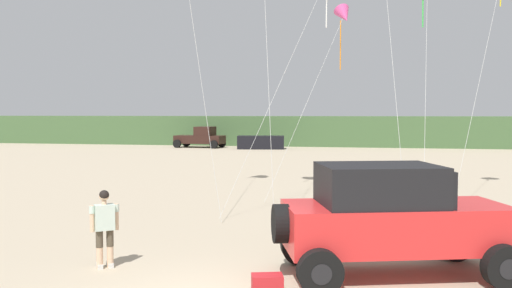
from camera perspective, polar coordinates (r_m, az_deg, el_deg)
dune_ridge at (r=56.40m, az=12.32°, el=1.30°), size 90.00×6.08×2.93m
jeep at (r=11.59m, az=13.74°, el=-7.28°), size 5.01×3.53×2.26m
person_watching at (r=12.29m, az=-15.25°, el=-7.95°), size 0.52×0.46×1.67m
cooler_box at (r=10.34m, az=1.16°, el=-14.25°), size 0.64×0.50×0.38m
distant_pickup at (r=52.75m, az=-5.65°, el=0.65°), size 4.77×2.79×1.98m
distant_sedan at (r=50.48m, az=0.50°, el=0.17°), size 4.41×2.33×1.20m
kite_white_parafoil at (r=25.81m, az=8.99°, el=12.82°), size 3.10×6.33×8.21m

